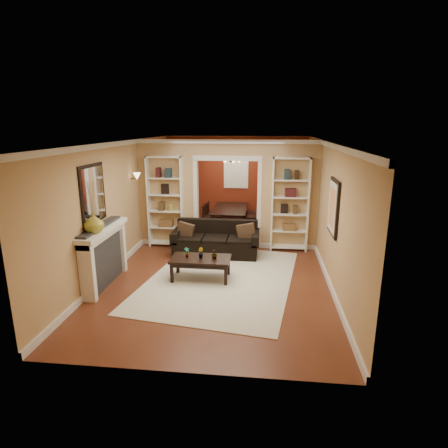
# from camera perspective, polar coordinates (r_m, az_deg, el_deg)

# --- Properties ---
(floor) EXTENTS (8.00, 8.00, 0.00)m
(floor) POSITION_cam_1_polar(r_m,az_deg,el_deg) (8.62, -0.31, -5.75)
(floor) COLOR brown
(floor) RESTS_ON ground
(ceiling) EXTENTS (8.00, 8.00, 0.00)m
(ceiling) POSITION_cam_1_polar(r_m,az_deg,el_deg) (8.08, -0.34, 12.48)
(ceiling) COLOR white
(ceiling) RESTS_ON ground
(wall_back) EXTENTS (8.00, 0.00, 8.00)m
(wall_back) POSITION_cam_1_polar(r_m,az_deg,el_deg) (12.17, 1.86, 6.90)
(wall_back) COLOR tan
(wall_back) RESTS_ON ground
(wall_front) EXTENTS (8.00, 0.00, 8.00)m
(wall_front) POSITION_cam_1_polar(r_m,az_deg,el_deg) (4.45, -6.33, -7.50)
(wall_front) COLOR tan
(wall_front) RESTS_ON ground
(wall_left) EXTENTS (0.00, 8.00, 8.00)m
(wall_left) POSITION_cam_1_polar(r_m,az_deg,el_deg) (8.79, -15.09, 3.29)
(wall_left) COLOR tan
(wall_left) RESTS_ON ground
(wall_right) EXTENTS (0.00, 8.00, 8.00)m
(wall_right) POSITION_cam_1_polar(r_m,az_deg,el_deg) (8.30, 15.32, 2.60)
(wall_right) COLOR tan
(wall_right) RESTS_ON ground
(partition_wall) EXTENTS (4.50, 0.15, 2.70)m
(partition_wall) POSITION_cam_1_polar(r_m,az_deg,el_deg) (9.41, 0.52, 4.55)
(partition_wall) COLOR tan
(partition_wall) RESTS_ON floor
(red_back_panel) EXTENTS (4.44, 0.04, 2.64)m
(red_back_panel) POSITION_cam_1_polar(r_m,az_deg,el_deg) (12.14, 1.85, 6.74)
(red_back_panel) COLOR maroon
(red_back_panel) RESTS_ON floor
(dining_window) EXTENTS (0.78, 0.03, 0.98)m
(dining_window) POSITION_cam_1_polar(r_m,az_deg,el_deg) (12.07, 1.85, 7.80)
(dining_window) COLOR #8CA5CC
(dining_window) RESTS_ON wall_back
(area_rug) EXTENTS (3.34, 4.27, 0.01)m
(area_rug) POSITION_cam_1_polar(r_m,az_deg,el_deg) (7.70, -0.51, -8.32)
(area_rug) COLOR beige
(area_rug) RESTS_ON floor
(sofa) EXTENTS (2.06, 0.89, 0.80)m
(sofa) POSITION_cam_1_polar(r_m,az_deg,el_deg) (8.94, -1.24, -2.28)
(sofa) COLOR black
(sofa) RESTS_ON floor
(pillow_left) EXTENTS (0.41, 0.17, 0.39)m
(pillow_left) POSITION_cam_1_polar(r_m,az_deg,el_deg) (8.99, -5.88, -1.01)
(pillow_left) COLOR #4E3621
(pillow_left) RESTS_ON sofa
(pillow_right) EXTENTS (0.43, 0.15, 0.42)m
(pillow_right) POSITION_cam_1_polar(r_m,az_deg,el_deg) (8.80, 3.46, -1.22)
(pillow_right) COLOR #4E3621
(pillow_right) RESTS_ON sofa
(coffee_table) EXTENTS (1.20, 0.66, 0.45)m
(coffee_table) POSITION_cam_1_polar(r_m,az_deg,el_deg) (7.63, -3.56, -6.77)
(coffee_table) COLOR black
(coffee_table) RESTS_ON floor
(plant_left) EXTENTS (0.13, 0.13, 0.21)m
(plant_left) POSITION_cam_1_polar(r_m,az_deg,el_deg) (7.57, -5.68, -4.32)
(plant_left) COLOR #336626
(plant_left) RESTS_ON coffee_table
(plant_center) EXTENTS (0.14, 0.15, 0.21)m
(plant_center) POSITION_cam_1_polar(r_m,az_deg,el_deg) (7.52, -3.60, -4.41)
(plant_center) COLOR #336626
(plant_center) RESTS_ON coffee_table
(plant_right) EXTENTS (0.15, 0.15, 0.20)m
(plant_right) POSITION_cam_1_polar(r_m,az_deg,el_deg) (7.48, -1.49, -4.56)
(plant_right) COLOR #336626
(plant_right) RESTS_ON coffee_table
(bookshelf_left) EXTENTS (0.90, 0.30, 2.30)m
(bookshelf_left) POSITION_cam_1_polar(r_m,az_deg,el_deg) (9.57, -8.88, 3.32)
(bookshelf_left) COLOR white
(bookshelf_left) RESTS_ON floor
(bookshelf_right) EXTENTS (0.90, 0.30, 2.30)m
(bookshelf_right) POSITION_cam_1_polar(r_m,az_deg,el_deg) (9.26, 10.01, 2.89)
(bookshelf_right) COLOR white
(bookshelf_right) RESTS_ON floor
(fireplace) EXTENTS (0.32, 1.70, 1.16)m
(fireplace) POSITION_cam_1_polar(r_m,az_deg,el_deg) (7.59, -17.61, -4.74)
(fireplace) COLOR white
(fireplace) RESTS_ON floor
(vase) EXTENTS (0.39, 0.39, 0.37)m
(vase) POSITION_cam_1_polar(r_m,az_deg,el_deg) (7.07, -19.23, 0.18)
(vase) COLOR #9B9632
(vase) RESTS_ON fireplace
(mirror) EXTENTS (0.03, 0.95, 1.10)m
(mirror) POSITION_cam_1_polar(r_m,az_deg,el_deg) (7.35, -19.36, 4.33)
(mirror) COLOR silver
(mirror) RESTS_ON wall_left
(wall_sconce) EXTENTS (0.18, 0.18, 0.22)m
(wall_sconce) POSITION_cam_1_polar(r_m,az_deg,el_deg) (9.18, -13.47, 6.92)
(wall_sconce) COLOR #FFE0A5
(wall_sconce) RESTS_ON wall_left
(framed_art) EXTENTS (0.04, 0.85, 1.05)m
(framed_art) POSITION_cam_1_polar(r_m,az_deg,el_deg) (7.28, 16.28, 2.49)
(framed_art) COLOR black
(framed_art) RESTS_ON wall_right
(dining_table) EXTENTS (1.82, 1.02, 0.64)m
(dining_table) POSITION_cam_1_polar(r_m,az_deg,el_deg) (11.23, 1.10, 0.87)
(dining_table) COLOR black
(dining_table) RESTS_ON floor
(dining_chair_nw) EXTENTS (0.51, 0.51, 0.81)m
(dining_chair_nw) POSITION_cam_1_polar(r_m,az_deg,el_deg) (10.98, -1.90, 1.01)
(dining_chair_nw) COLOR black
(dining_chair_nw) RESTS_ON floor
(dining_chair_ne) EXTENTS (0.51, 0.51, 0.90)m
(dining_chair_ne) POSITION_cam_1_polar(r_m,az_deg,el_deg) (10.87, 3.85, 1.08)
(dining_chair_ne) COLOR black
(dining_chair_ne) RESTS_ON floor
(dining_chair_sw) EXTENTS (0.42, 0.42, 0.76)m
(dining_chair_sw) POSITION_cam_1_polar(r_m,az_deg,el_deg) (11.56, -1.47, 1.60)
(dining_chair_sw) COLOR black
(dining_chair_sw) RESTS_ON floor
(dining_chair_se) EXTENTS (0.48, 0.48, 0.86)m
(dining_chair_se) POSITION_cam_1_polar(r_m,az_deg,el_deg) (11.46, 3.99, 1.69)
(dining_chair_se) COLOR black
(dining_chair_se) RESTS_ON floor
(chandelier) EXTENTS (0.50, 0.50, 0.30)m
(chandelier) POSITION_cam_1_polar(r_m,az_deg,el_deg) (10.80, 1.34, 9.47)
(chandelier) COLOR #372919
(chandelier) RESTS_ON ceiling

